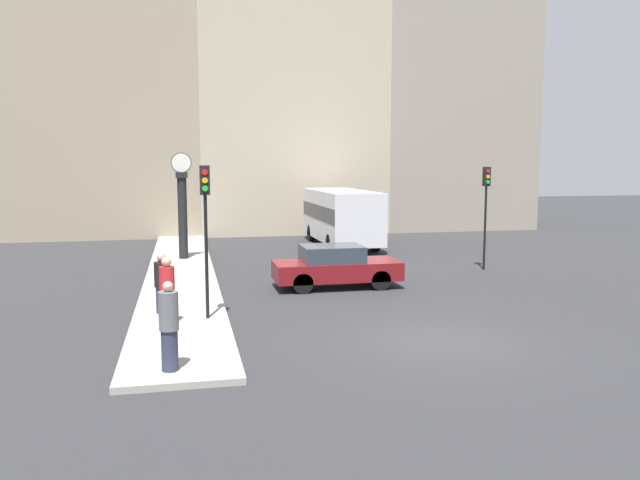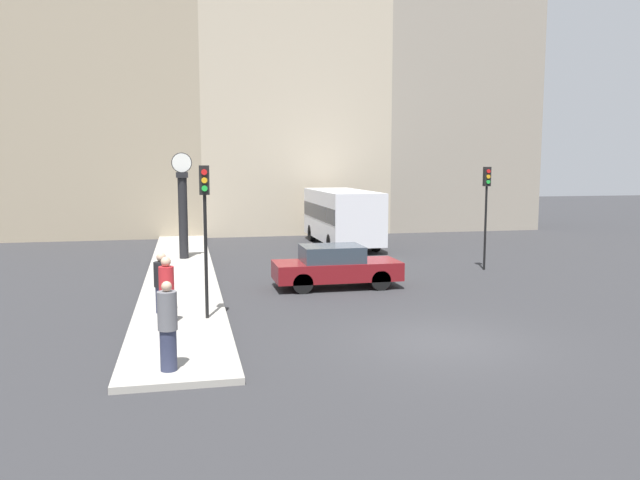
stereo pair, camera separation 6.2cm
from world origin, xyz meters
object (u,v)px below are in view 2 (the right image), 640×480
at_px(pedestrian_grey_jacket, 168,326).
at_px(pedestrian_black_jacket, 162,283).
at_px(street_clock, 183,209).
at_px(pedestrian_red_top, 167,290).
at_px(sedan_car, 335,266).
at_px(traffic_light_near, 205,210).
at_px(traffic_light_far, 486,197).
at_px(bus_distant, 342,214).

relative_size(pedestrian_grey_jacket, pedestrian_black_jacket, 1.08).
relative_size(street_clock, pedestrian_grey_jacket, 2.53).
relative_size(pedestrian_red_top, pedestrian_black_jacket, 1.04).
height_order(sedan_car, pedestrian_red_top, pedestrian_red_top).
relative_size(traffic_light_near, traffic_light_far, 0.98).
bearing_deg(sedan_car, pedestrian_grey_jacket, -123.45).
xyz_separation_m(sedan_car, traffic_light_far, (6.69, 2.24, 2.19)).
bearing_deg(street_clock, pedestrian_black_jacket, -93.28).
relative_size(bus_distant, pedestrian_black_jacket, 4.51).
bearing_deg(sedan_car, bus_distant, 74.65).
relative_size(traffic_light_near, pedestrian_black_jacket, 2.41).
distance_m(traffic_light_near, traffic_light_far, 12.79).
xyz_separation_m(bus_distant, pedestrian_black_jacket, (-8.55, -13.66, -0.67)).
bearing_deg(pedestrian_red_top, street_clock, 87.89).
height_order(pedestrian_grey_jacket, pedestrian_red_top, pedestrian_grey_jacket).
relative_size(bus_distant, traffic_light_near, 1.87).
bearing_deg(sedan_car, traffic_light_near, -138.28).
relative_size(traffic_light_far, pedestrian_grey_jacket, 2.28).
height_order(bus_distant, traffic_light_near, traffic_light_near).
xyz_separation_m(traffic_light_near, pedestrian_black_jacket, (-1.18, 0.89, -2.06)).
height_order(sedan_car, traffic_light_near, traffic_light_near).
bearing_deg(pedestrian_grey_jacket, bus_distant, 66.13).
distance_m(traffic_light_far, pedestrian_red_top, 13.99).
relative_size(sedan_car, street_clock, 0.94).
bearing_deg(traffic_light_far, pedestrian_grey_jacket, -139.31).
bearing_deg(pedestrian_black_jacket, sedan_car, 28.73).
xyz_separation_m(traffic_light_far, street_clock, (-11.77, 4.73, -0.63)).
relative_size(street_clock, pedestrian_black_jacket, 2.73).
height_order(sedan_car, pedestrian_grey_jacket, pedestrian_grey_jacket).
relative_size(bus_distant, pedestrian_grey_jacket, 4.19).
height_order(traffic_light_far, pedestrian_grey_jacket, traffic_light_far).
height_order(bus_distant, pedestrian_grey_jacket, bus_distant).
height_order(bus_distant, street_clock, street_clock).
bearing_deg(traffic_light_near, pedestrian_black_jacket, 142.84).
xyz_separation_m(traffic_light_far, pedestrian_red_top, (-12.19, -6.60, -1.91)).
distance_m(bus_distant, pedestrian_grey_jacket, 20.45).
distance_m(bus_distant, pedestrian_red_top, 17.13).
distance_m(bus_distant, traffic_light_far, 9.23).
distance_m(traffic_light_near, street_clock, 11.00).
bearing_deg(pedestrian_grey_jacket, traffic_light_near, 77.79).
distance_m(bus_distant, traffic_light_near, 16.37).
bearing_deg(street_clock, traffic_light_far, -21.89).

